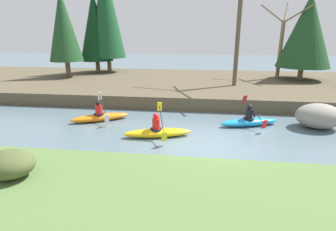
# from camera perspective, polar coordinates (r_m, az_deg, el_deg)

# --- Properties ---
(ground_plane) EXTENTS (90.00, 90.00, 0.00)m
(ground_plane) POSITION_cam_1_polar(r_m,az_deg,el_deg) (9.89, 8.54, -6.63)
(ground_plane) COLOR slate
(riverbank_far) EXTENTS (44.00, 11.62, 0.73)m
(riverbank_far) POSITION_cam_1_polar(r_m,az_deg,el_deg) (19.63, 8.15, 6.55)
(riverbank_far) COLOR brown
(riverbank_far) RESTS_ON ground
(conifer_tree_far_left) EXTENTS (2.51, 2.51, 6.42)m
(conifer_tree_far_left) POSITION_cam_1_polar(r_m,az_deg,el_deg) (22.16, -21.83, 17.62)
(conifer_tree_far_left) COLOR brown
(conifer_tree_far_left) RESTS_ON riverbank_far
(conifer_tree_left) EXTENTS (2.79, 2.79, 6.63)m
(conifer_tree_left) POSITION_cam_1_polar(r_m,az_deg,el_deg) (24.16, -15.64, 18.07)
(conifer_tree_left) COLOR brown
(conifer_tree_left) RESTS_ON riverbank_far
(conifer_tree_mid_left) EXTENTS (3.01, 3.01, 9.19)m
(conifer_tree_mid_left) POSITION_cam_1_polar(r_m,az_deg,el_deg) (24.24, -13.40, 21.56)
(conifer_tree_mid_left) COLOR brown
(conifer_tree_mid_left) RESTS_ON riverbank_far
(conifer_tree_centre) EXTENTS (3.73, 3.73, 6.01)m
(conifer_tree_centre) POSITION_cam_1_polar(r_m,az_deg,el_deg) (21.81, 27.97, 15.96)
(conifer_tree_centre) COLOR #7A664C
(conifer_tree_centre) RESTS_ON riverbank_far
(bare_tree_upstream) EXTENTS (4.02, 3.97, 7.33)m
(bare_tree_upstream) POSITION_cam_1_polar(r_m,az_deg,el_deg) (17.75, 15.12, 17.41)
(bare_tree_upstream) COLOR brown
(bare_tree_upstream) RESTS_ON riverbank_far
(bare_tree_mid_upstream) EXTENTS (3.09, 3.06, 5.57)m
(bare_tree_mid_upstream) POSITION_cam_1_polar(r_m,az_deg,el_deg) (21.84, 23.43, 14.33)
(bare_tree_mid_upstream) COLOR #7A664C
(bare_tree_mid_upstream) RESTS_ON riverbank_far
(shrub_clump_nearest) EXTENTS (1.28, 1.06, 0.69)m
(shrub_clump_nearest) POSITION_cam_1_polar(r_m,az_deg,el_deg) (7.74, -31.31, -9.03)
(shrub_clump_nearest) COLOR #4C562D
(shrub_clump_nearest) RESTS_ON riverbank_near
(kayaker_lead) EXTENTS (2.75, 2.02, 1.20)m
(kayaker_lead) POSITION_cam_1_polar(r_m,az_deg,el_deg) (12.39, 17.37, -1.15)
(kayaker_lead) COLOR #1993D6
(kayaker_lead) RESTS_ON ground
(kayaker_middle) EXTENTS (2.78, 2.05, 1.20)m
(kayaker_middle) POSITION_cam_1_polar(r_m,az_deg,el_deg) (10.57, -2.20, -3.52)
(kayaker_middle) COLOR yellow
(kayaker_middle) RESTS_ON ground
(kayaker_trailing) EXTENTS (2.65, 1.96, 1.20)m
(kayaker_trailing) POSITION_cam_1_polar(r_m,az_deg,el_deg) (12.91, -14.46, -0.17)
(kayaker_trailing) COLOR orange
(kayaker_trailing) RESTS_ON ground
(boulder_midstream) EXTENTS (1.93, 1.51, 1.09)m
(boulder_midstream) POSITION_cam_1_polar(r_m,az_deg,el_deg) (13.24, 29.98, -0.09)
(boulder_midstream) COLOR gray
(boulder_midstream) RESTS_ON ground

